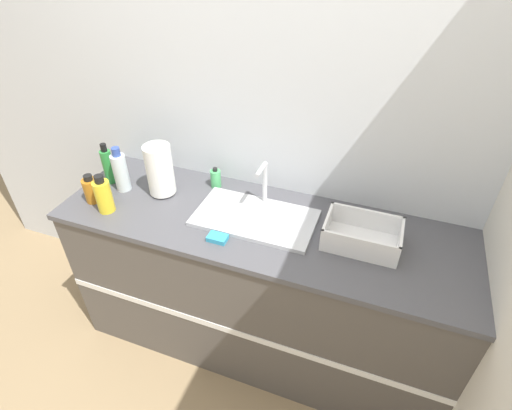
{
  "coord_description": "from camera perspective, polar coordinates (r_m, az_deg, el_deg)",
  "views": [
    {
      "loc": [
        0.5,
        -1.1,
        2.15
      ],
      "look_at": [
        -0.01,
        0.28,
        1.05
      ],
      "focal_mm": 28.0,
      "sensor_mm": 36.0,
      "label": 1
    }
  ],
  "objects": [
    {
      "name": "sink",
      "position": [
        1.94,
        -0.08,
        -1.57
      ],
      "size": [
        0.58,
        0.32,
        0.25
      ],
      "color": "silver",
      "rests_on": "counter_cabinet"
    },
    {
      "name": "soap_dispenser",
      "position": [
        2.16,
        -5.78,
        3.82
      ],
      "size": [
        0.06,
        0.06,
        0.11
      ],
      "color": "#4CB266",
      "rests_on": "counter_cabinet"
    },
    {
      "name": "bottle_green",
      "position": [
        2.31,
        -20.38,
        5.3
      ],
      "size": [
        0.06,
        0.06,
        0.23
      ],
      "color": "#2D8C3D",
      "rests_on": "counter_cabinet"
    },
    {
      "name": "dish_rack",
      "position": [
        1.85,
        14.85,
        -4.38
      ],
      "size": [
        0.33,
        0.22,
        0.11
      ],
      "color": "white",
      "rests_on": "counter_cabinet"
    },
    {
      "name": "bottle_clear",
      "position": [
        2.22,
        -18.79,
        4.57
      ],
      "size": [
        0.08,
        0.08,
        0.25
      ],
      "color": "silver",
      "rests_on": "counter_cabinet"
    },
    {
      "name": "wall_back",
      "position": [
        2.01,
        4.12,
        11.53
      ],
      "size": [
        4.4,
        0.06,
        2.6
      ],
      "color": "silver",
      "rests_on": "ground_plane"
    },
    {
      "name": "paper_towel_roll",
      "position": [
        2.11,
        -13.59,
        4.86
      ],
      "size": [
        0.14,
        0.14,
        0.28
      ],
      "color": "#4C4C51",
      "rests_on": "counter_cabinet"
    },
    {
      "name": "sponge",
      "position": [
        1.83,
        -5.52,
        -4.7
      ],
      "size": [
        0.09,
        0.06,
        0.02
      ],
      "color": "#3399BF",
      "rests_on": "counter_cabinet"
    },
    {
      "name": "counter_cabinet",
      "position": [
        2.25,
        0.6,
        -11.66
      ],
      "size": [
        2.03,
        0.64,
        0.93
      ],
      "color": "#514C47",
      "rests_on": "ground_plane"
    },
    {
      "name": "bottle_yellow",
      "position": [
        2.09,
        -20.95,
        1.28
      ],
      "size": [
        0.08,
        0.08,
        0.2
      ],
      "color": "yellow",
      "rests_on": "counter_cabinet"
    },
    {
      "name": "ground_plane",
      "position": [
        2.47,
        -2.15,
        -23.97
      ],
      "size": [
        12.0,
        12.0,
        0.0
      ],
      "primitive_type": "plane",
      "color": "#937A56"
    },
    {
      "name": "bottle_amber",
      "position": [
        2.2,
        -22.45,
        2.04
      ],
      "size": [
        0.08,
        0.08,
        0.15
      ],
      "color": "#B26B19",
      "rests_on": "counter_cabinet"
    }
  ]
}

